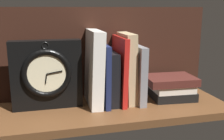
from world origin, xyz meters
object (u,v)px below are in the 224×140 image
at_px(book_white_catcher, 94,68).
at_px(book_navy_bierce, 103,74).
at_px(framed_clock, 47,74).
at_px(book_black_skeptic, 111,77).
at_px(book_red_requiem, 119,70).
at_px(book_gray_chess, 136,73).
at_px(book_stack_side, 171,87).
at_px(book_tan_shortstories, 127,68).

bearing_deg(book_white_catcher, book_navy_bierce, -0.00).
distance_m(book_navy_bierce, framed_clock, 0.19).
xyz_separation_m(book_white_catcher, book_navy_bierce, (0.03, -0.00, -0.02)).
bearing_deg(book_black_skeptic, book_red_requiem, 0.00).
relative_size(book_gray_chess, book_stack_side, 1.09).
xyz_separation_m(book_black_skeptic, book_red_requiem, (0.03, 0.00, 0.03)).
bearing_deg(book_navy_bierce, book_tan_shortstories, 0.00).
bearing_deg(framed_clock, book_gray_chess, 0.28).
xyz_separation_m(book_white_catcher, framed_clock, (-0.16, -0.00, -0.01)).
bearing_deg(book_navy_bierce, book_black_skeptic, 0.00).
bearing_deg(book_tan_shortstories, book_red_requiem, 180.00).
height_order(book_white_catcher, framed_clock, book_white_catcher).
distance_m(book_white_catcher, book_red_requiem, 0.09).
bearing_deg(book_black_skeptic, book_stack_side, -3.49).
distance_m(book_navy_bierce, book_stack_side, 0.26).
bearing_deg(book_black_skeptic, book_white_catcher, 180.00).
distance_m(book_navy_bierce, book_tan_shortstories, 0.09).
xyz_separation_m(book_navy_bierce, book_red_requiem, (0.06, 0.00, 0.01)).
xyz_separation_m(book_white_catcher, book_gray_chess, (0.15, -0.00, -0.03)).
distance_m(book_white_catcher, book_black_skeptic, 0.07).
bearing_deg(framed_clock, book_white_catcher, 0.55).
distance_m(book_black_skeptic, book_stack_side, 0.23).
xyz_separation_m(book_tan_shortstories, framed_clock, (-0.28, -0.00, -0.01)).
relative_size(book_tan_shortstories, framed_clock, 1.07).
bearing_deg(book_gray_chess, book_red_requiem, 180.00).
distance_m(book_black_skeptic, book_red_requiem, 0.04).
bearing_deg(book_red_requiem, book_white_catcher, 180.00).
relative_size(book_navy_bierce, book_tan_shortstories, 0.86).
bearing_deg(book_stack_side, book_gray_chess, 174.15).
relative_size(book_white_catcher, book_gray_chess, 1.27).
bearing_deg(book_gray_chess, book_black_skeptic, 180.00).
bearing_deg(book_white_catcher, book_stack_side, -2.75).
relative_size(book_black_skeptic, book_tan_shortstories, 0.75).
distance_m(book_white_catcher, book_stack_side, 0.30).
distance_m(book_white_catcher, book_gray_chess, 0.15).
relative_size(book_navy_bierce, framed_clock, 0.92).
xyz_separation_m(book_white_catcher, book_black_skeptic, (0.06, -0.00, -0.04)).
relative_size(book_red_requiem, book_stack_side, 1.26).
bearing_deg(book_black_skeptic, book_gray_chess, 0.00).
xyz_separation_m(book_red_requiem, framed_clock, (-0.25, -0.00, -0.00)).
height_order(book_black_skeptic, book_red_requiem, book_red_requiem).
bearing_deg(framed_clock, book_stack_side, -1.57).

